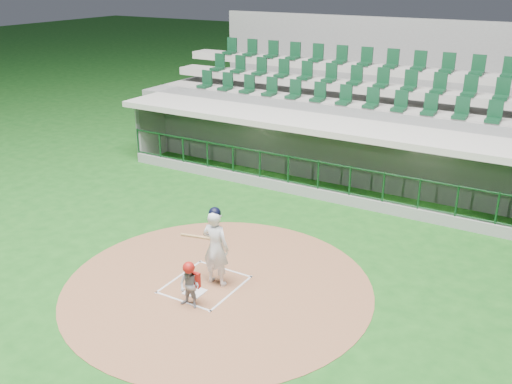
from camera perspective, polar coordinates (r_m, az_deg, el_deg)
ground at (r=13.79m, az=-4.41°, el=-8.71°), size 120.00×120.00×0.00m
dirt_circle at (r=13.50m, az=-3.83°, el=-9.38°), size 7.20×7.20×0.01m
home_plate at (r=13.30m, az=-6.15°, el=-9.91°), size 0.43×0.43×0.02m
batter_box_chalk at (r=13.58m, az=-5.14°, el=-9.18°), size 1.55×1.80×0.01m
dugout_structure at (r=19.75m, az=8.79°, el=3.63°), size 16.40×3.70×3.00m
seating_deck at (r=22.44m, az=11.63°, el=6.84°), size 17.00×6.72×5.15m
batter at (r=13.16m, az=-4.06°, el=-5.44°), size 0.88×0.87×1.94m
catcher at (r=12.53m, az=-6.65°, el=-9.17°), size 0.50×0.40×1.10m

